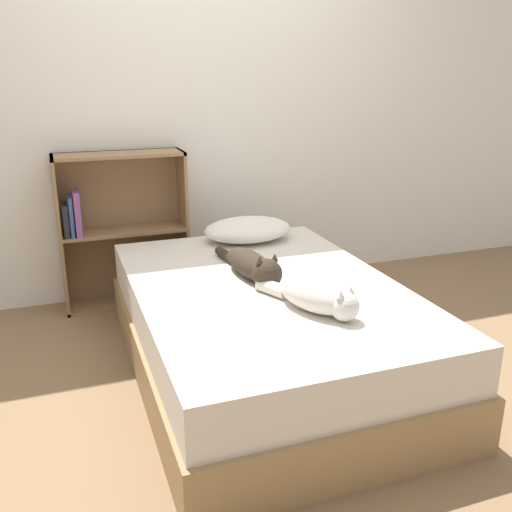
{
  "coord_description": "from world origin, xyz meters",
  "views": [
    {
      "loc": [
        -0.91,
        -2.39,
        1.46
      ],
      "look_at": [
        0.0,
        0.14,
        0.57
      ],
      "focal_mm": 40.0,
      "sensor_mm": 36.0,
      "label": 1
    }
  ],
  "objects_px": {
    "bed": "(266,329)",
    "pillow": "(248,230)",
    "bookshelf": "(119,228)",
    "cat_light": "(317,296)",
    "cat_dark": "(253,266)"
  },
  "relations": [
    {
      "from": "cat_light",
      "to": "bookshelf",
      "type": "relative_size",
      "value": 0.53
    },
    {
      "from": "pillow",
      "to": "bookshelf",
      "type": "bearing_deg",
      "value": 146.58
    },
    {
      "from": "bed",
      "to": "cat_dark",
      "type": "relative_size",
      "value": 2.92
    },
    {
      "from": "cat_light",
      "to": "pillow",
      "type": "bearing_deg",
      "value": 151.52
    },
    {
      "from": "bed",
      "to": "pillow",
      "type": "xyz_separation_m",
      "value": [
        0.16,
        0.72,
        0.31
      ]
    },
    {
      "from": "cat_dark",
      "to": "bookshelf",
      "type": "relative_size",
      "value": 0.66
    },
    {
      "from": "pillow",
      "to": "cat_light",
      "type": "xyz_separation_m",
      "value": [
        -0.06,
        -1.09,
        -0.0
      ]
    },
    {
      "from": "bed",
      "to": "bookshelf",
      "type": "relative_size",
      "value": 1.92
    },
    {
      "from": "bed",
      "to": "cat_dark",
      "type": "bearing_deg",
      "value": 107.67
    },
    {
      "from": "pillow",
      "to": "cat_light",
      "type": "height_order",
      "value": "cat_light"
    },
    {
      "from": "cat_light",
      "to": "cat_dark",
      "type": "distance_m",
      "value": 0.48
    },
    {
      "from": "bookshelf",
      "to": "cat_light",
      "type": "bearing_deg",
      "value": -67.57
    },
    {
      "from": "cat_light",
      "to": "cat_dark",
      "type": "xyz_separation_m",
      "value": [
        -0.12,
        0.46,
        -0.0
      ]
    },
    {
      "from": "bed",
      "to": "bookshelf",
      "type": "xyz_separation_m",
      "value": [
        -0.55,
        1.18,
        0.27
      ]
    },
    {
      "from": "pillow",
      "to": "cat_dark",
      "type": "distance_m",
      "value": 0.65
    }
  ]
}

